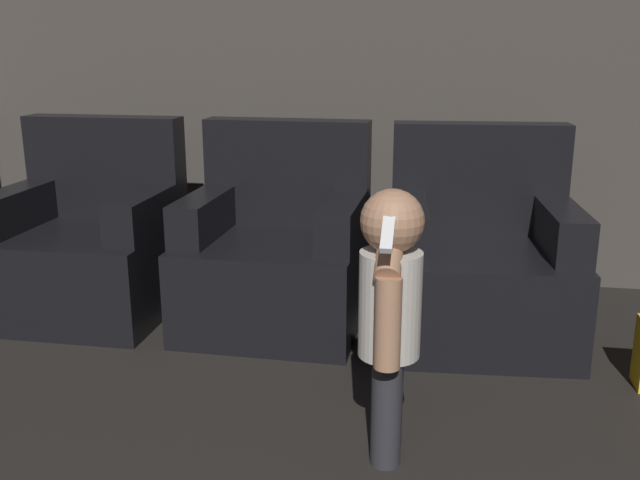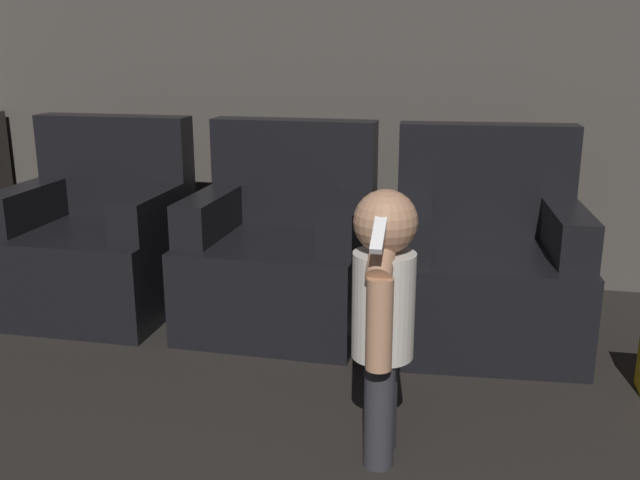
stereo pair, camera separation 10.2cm
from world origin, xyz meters
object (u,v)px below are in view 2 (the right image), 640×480
armchair_middle (281,255)px  person_toddler (383,306)px  armchair_left (98,244)px  armchair_right (485,268)px

armchair_middle → person_toddler: size_ratio=1.07×
armchair_left → armchair_right: 1.95m
armchair_right → armchair_left: bearing=176.2°
armchair_right → person_toddler: size_ratio=1.07×
armchair_middle → person_toddler: (0.63, -1.11, 0.20)m
armchair_middle → person_toddler: bearing=-59.0°
armchair_left → armchair_right: bearing=0.4°
armchair_left → armchair_right: (1.95, -0.00, 0.00)m
armchair_left → armchair_middle: 0.98m
armchair_middle → armchair_right: size_ratio=1.00×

